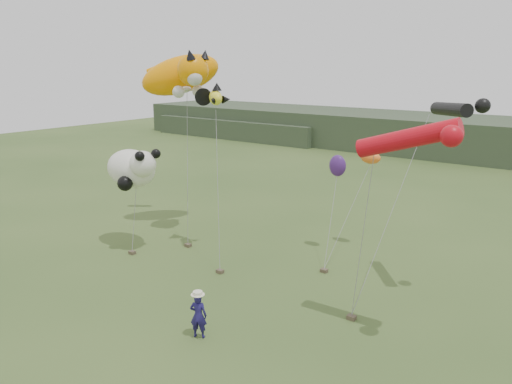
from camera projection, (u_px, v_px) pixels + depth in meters
ground at (186, 324)px, 19.12m from camera, size 120.00×120.00×0.00m
headland at (451, 137)px, 55.14m from camera, size 90.00×13.00×4.00m
festival_attendant at (198, 316)px, 17.99m from camera, size 0.74×0.64×1.71m
sandbag_anchors at (236, 269)px, 24.08m from camera, size 12.67×4.21×0.17m
cat_kite at (183, 75)px, 28.61m from camera, size 6.17×5.12×3.27m
fish_kite at (211, 97)px, 24.88m from camera, size 2.46×1.62×1.18m
tube_kites at (432, 126)px, 17.82m from camera, size 3.71×7.00×1.99m
panda_kite at (133, 168)px, 26.32m from camera, size 3.58×2.32×2.23m
misc_kites at (351, 162)px, 25.90m from camera, size 2.13×2.16×1.20m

